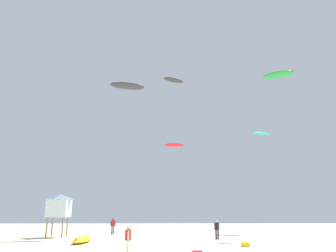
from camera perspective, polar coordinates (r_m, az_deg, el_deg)
person_foreground at (r=18.89m, az=-7.48°, el=-19.98°), size 0.36×0.52×1.59m
person_midground at (r=29.64m, az=9.11°, el=-18.32°), size 0.53×0.38×1.67m
person_left at (r=36.60m, az=-10.23°, el=-17.70°), size 0.57×0.40×1.77m
kite_grounded_near at (r=27.00m, az=-15.72°, el=-19.76°), size 1.26×4.17×0.53m
lifeguard_tower at (r=33.44m, az=-19.65°, el=-13.76°), size 2.30×2.30×4.15m
cooler_box at (r=23.76m, az=14.27°, el=-20.65°), size 0.56×0.36×0.32m
kite_aloft_0 at (r=31.15m, az=16.97°, el=-1.33°), size 2.14×1.31×0.23m
kite_aloft_1 at (r=49.92m, az=1.14°, el=-3.57°), size 3.29×1.03×0.69m
kite_aloft_2 at (r=35.58m, az=-7.59°, el=7.43°), size 4.08×2.03×0.76m
kite_aloft_3 at (r=49.50m, az=1.06°, el=8.59°), size 3.68×2.51×0.64m
kite_aloft_4 at (r=49.64m, az=19.84°, el=9.03°), size 4.62×3.11×0.94m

